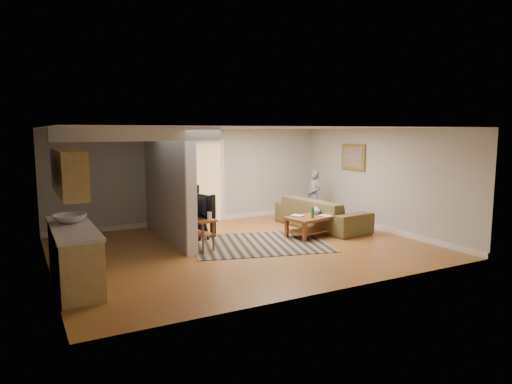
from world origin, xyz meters
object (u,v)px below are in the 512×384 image
at_px(toy_basket, 190,228).
at_px(toddler, 200,240).
at_px(child, 313,220).
at_px(speaker_right, 197,207).
at_px(speaker_left, 213,216).
at_px(tv_console, 195,220).
at_px(sofa, 321,228).
at_px(coffee_table, 312,220).

xyz_separation_m(toy_basket, toddler, (0.00, -0.65, -0.16)).
bearing_deg(toddler, child, -170.97).
bearing_deg(speaker_right, speaker_left, -84.55).
bearing_deg(tv_console, toy_basket, 59.77).
height_order(speaker_left, toy_basket, speaker_left).
bearing_deg(speaker_right, child, -3.31).
height_order(tv_console, speaker_right, speaker_right).
xyz_separation_m(sofa, coffee_table, (-0.75, -0.67, 0.37)).
xyz_separation_m(tv_console, child, (3.94, 1.35, -0.60)).
bearing_deg(sofa, toy_basket, 69.20).
relative_size(coffee_table, tv_console, 1.20).
bearing_deg(child, tv_console, -72.08).
relative_size(speaker_left, speaker_right, 0.88).
bearing_deg(toddler, coffee_table, 158.37).
relative_size(coffee_table, speaker_right, 1.19).
bearing_deg(tv_console, child, 3.34).
xyz_separation_m(speaker_left, toddler, (-0.38, -0.13, -0.50)).
relative_size(sofa, tv_console, 2.33).
bearing_deg(coffee_table, speaker_left, 154.43).
distance_m(tv_console, toy_basket, 1.40).
height_order(coffee_table, speaker_left, speaker_left).
xyz_separation_m(speaker_left, speaker_right, (-0.05, 0.91, 0.07)).
height_order(speaker_left, child, speaker_left).
bearing_deg(coffee_table, toy_basket, 148.26).
bearing_deg(speaker_left, toy_basket, 107.24).
bearing_deg(child, speaker_left, -80.70).
distance_m(sofa, child, 0.99).
bearing_deg(toddler, sofa, 174.34).
bearing_deg(speaker_left, tv_console, -151.52).
xyz_separation_m(sofa, child, (0.40, 0.91, 0.00)).
xyz_separation_m(tv_console, toddler, (0.34, 0.64, -0.60)).
height_order(speaker_left, toddler, speaker_left).
distance_m(coffee_table, speaker_left, 2.31).
height_order(toy_basket, toddler, toddler).
relative_size(tv_console, child, 0.81).
distance_m(speaker_right, child, 3.34).
xyz_separation_m(speaker_right, toy_basket, (-0.33, -0.39, -0.40)).
distance_m(coffee_table, tv_console, 2.81).
bearing_deg(toy_basket, sofa, -14.82).
relative_size(sofa, speaker_right, 2.31).
relative_size(speaker_right, child, 0.82).
height_order(coffee_table, tv_console, tv_console).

